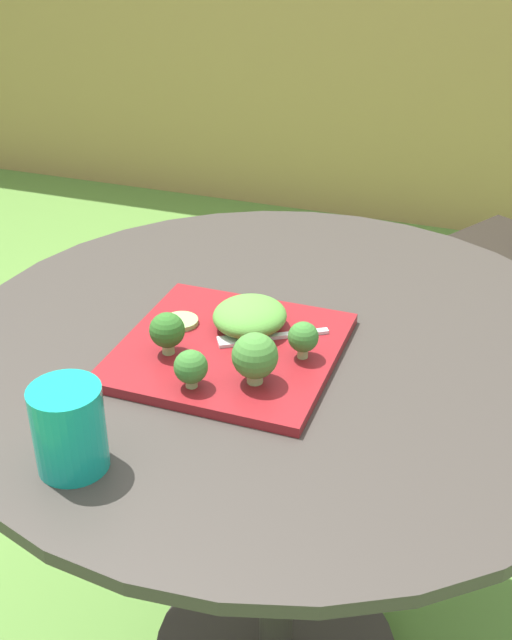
{
  "coord_description": "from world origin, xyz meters",
  "views": [
    {
      "loc": [
        0.29,
        -0.9,
        1.27
      ],
      "look_at": [
        -0.03,
        -0.03,
        0.74
      ],
      "focal_mm": 44.23,
      "sensor_mm": 36.0,
      "label": 1
    }
  ],
  "objects": [
    {
      "name": "broccoli_floret_3",
      "position": [
        -0.06,
        -0.17,
        0.74
      ],
      "size": [
        0.04,
        0.04,
        0.05
      ],
      "color": "#99B770",
      "rests_on": "salad_plate"
    },
    {
      "name": "cucumber_slice_0",
      "position": [
        -0.14,
        -0.04,
        0.72
      ],
      "size": [
        0.05,
        0.05,
        0.01
      ],
      "primitive_type": "cylinder",
      "color": "#8EB766",
      "rests_on": "salad_plate"
    },
    {
      "name": "broccoli_floret_1",
      "position": [
        -0.12,
        -0.11,
        0.75
      ],
      "size": [
        0.05,
        0.05,
        0.06
      ],
      "color": "#99B770",
      "rests_on": "salad_plate"
    },
    {
      "name": "fork",
      "position": [
        -0.02,
        -0.04,
        0.72
      ],
      "size": [
        0.14,
        0.1,
        0.0
      ],
      "color": "silver",
      "rests_on": "salad_plate"
    },
    {
      "name": "broccoli_floret_0",
      "position": [
        0.01,
        -0.14,
        0.75
      ],
      "size": [
        0.06,
        0.06,
        0.07
      ],
      "color": "#99B770",
      "rests_on": "salad_plate"
    },
    {
      "name": "patio_table",
      "position": [
        0.0,
        0.0,
        0.46
      ],
      "size": [
        0.93,
        0.93,
        0.7
      ],
      "color": "#38332D",
      "rests_on": "ground_plane"
    },
    {
      "name": "bamboo_fence",
      "position": [
        0.0,
        2.18,
        0.81
      ],
      "size": [
        8.0,
        0.08,
        1.61
      ],
      "primitive_type": "cube",
      "color": "#9E7F47",
      "rests_on": "ground_plane"
    },
    {
      "name": "lettuce_mound",
      "position": [
        -0.04,
        -0.02,
        0.74
      ],
      "size": [
        0.1,
        0.11,
        0.04
      ],
      "primitive_type": "ellipsoid",
      "color": "#519338",
      "rests_on": "salad_plate"
    },
    {
      "name": "salad_plate",
      "position": [
        -0.05,
        -0.07,
        0.71
      ],
      "size": [
        0.28,
        0.28,
        0.01
      ],
      "primitive_type": "cube",
      "color": "maroon",
      "rests_on": "patio_table"
    },
    {
      "name": "broccoli_floret_2",
      "position": [
        0.05,
        -0.06,
        0.75
      ],
      "size": [
        0.04,
        0.04,
        0.05
      ],
      "color": "#99B770",
      "rests_on": "salad_plate"
    },
    {
      "name": "drinking_glass",
      "position": [
        -0.13,
        -0.34,
        0.75
      ],
      "size": [
        0.08,
        0.08,
        0.1
      ],
      "color": "#149989",
      "rests_on": "patio_table"
    }
  ]
}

